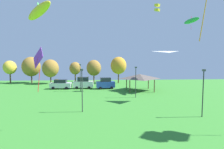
% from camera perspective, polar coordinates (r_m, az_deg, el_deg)
% --- Properties ---
extents(kite_flying_0, '(3.72, 3.63, 1.81)m').
position_cam_1_polar(kite_flying_0, '(19.41, -22.79, 18.52)').
color(kite_flying_0, yellow).
extents(kite_flying_1, '(1.74, 4.24, 2.63)m').
position_cam_1_polar(kite_flying_1, '(39.16, 24.48, 15.70)').
color(kite_flying_1, green).
extents(kite_flying_2, '(1.44, 1.61, 4.25)m').
position_cam_1_polar(kite_flying_2, '(17.65, -22.96, 4.60)').
color(kite_flying_2, purple).
extents(kite_flying_3, '(1.28, 1.28, 1.58)m').
position_cam_1_polar(kite_flying_3, '(40.20, 14.53, 20.40)').
color(kite_flying_3, yellow).
extents(kite_flying_6, '(3.39, 2.49, 0.38)m').
position_cam_1_polar(kite_flying_6, '(27.41, 18.08, 4.42)').
color(kite_flying_6, white).
extents(parked_car_leftmost, '(4.82, 2.22, 2.19)m').
position_cam_1_polar(parked_car_leftmost, '(41.80, -16.38, -3.05)').
color(parked_car_leftmost, silver).
rests_on(parked_car_leftmost, ground).
extents(parked_car_second_from_left, '(4.60, 2.07, 2.70)m').
position_cam_1_polar(parked_car_second_from_left, '(41.15, -9.34, -2.74)').
color(parked_car_second_from_left, silver).
rests_on(parked_car_second_from_left, ground).
extents(parked_car_third_from_left, '(4.40, 2.50, 2.62)m').
position_cam_1_polar(parked_car_third_from_left, '(40.39, -2.16, -2.87)').
color(parked_car_third_from_left, '#234299').
rests_on(parked_car_third_from_left, ground).
extents(park_pavilion, '(6.58, 5.92, 3.60)m').
position_cam_1_polar(park_pavilion, '(38.18, 9.06, -0.63)').
color(park_pavilion, brown).
rests_on(park_pavilion, ground).
extents(light_post_0, '(0.36, 0.20, 5.77)m').
position_cam_1_polar(light_post_0, '(37.31, -10.32, -0.47)').
color(light_post_0, '#2D2D33').
rests_on(light_post_0, ground).
extents(light_post_1, '(0.36, 0.20, 5.51)m').
position_cam_1_polar(light_post_1, '(22.44, -9.75, -4.20)').
color(light_post_1, '#2D2D33').
rests_on(light_post_1, ground).
extents(light_post_2, '(0.36, 0.20, 5.57)m').
position_cam_1_polar(light_post_2, '(22.75, 27.59, -4.47)').
color(light_post_2, '#2D2D33').
rests_on(light_post_2, ground).
extents(light_post_3, '(0.36, 0.20, 5.47)m').
position_cam_1_polar(light_post_3, '(30.89, 7.75, -1.79)').
color(light_post_3, '#2D2D33').
rests_on(light_post_3, ground).
extents(treeline_tree_0, '(3.51, 3.51, 6.46)m').
position_cam_1_polar(treeline_tree_0, '(57.42, -30.39, 1.98)').
color(treeline_tree_0, brown).
rests_on(treeline_tree_0, ground).
extents(treeline_tree_1, '(5.12, 5.12, 7.54)m').
position_cam_1_polar(treeline_tree_1, '(55.58, -24.87, 2.33)').
color(treeline_tree_1, brown).
rests_on(treeline_tree_1, ground).
extents(treeline_tree_2, '(4.51, 4.51, 6.79)m').
position_cam_1_polar(treeline_tree_2, '(51.71, -19.44, 1.90)').
color(treeline_tree_2, brown).
rests_on(treeline_tree_2, ground).
extents(treeline_tree_3, '(3.33, 3.33, 6.07)m').
position_cam_1_polar(treeline_tree_3, '(52.11, -11.93, 1.98)').
color(treeline_tree_3, brown).
rests_on(treeline_tree_3, ground).
extents(treeline_tree_4, '(4.31, 4.31, 6.66)m').
position_cam_1_polar(treeline_tree_4, '(52.54, -5.96, 2.16)').
color(treeline_tree_4, brown).
rests_on(treeline_tree_4, ground).
extents(treeline_tree_5, '(4.52, 4.52, 7.55)m').
position_cam_1_polar(treeline_tree_5, '(50.28, 2.13, 2.94)').
color(treeline_tree_5, brown).
rests_on(treeline_tree_5, ground).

